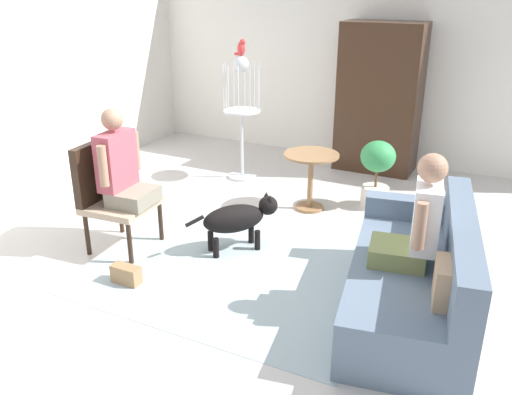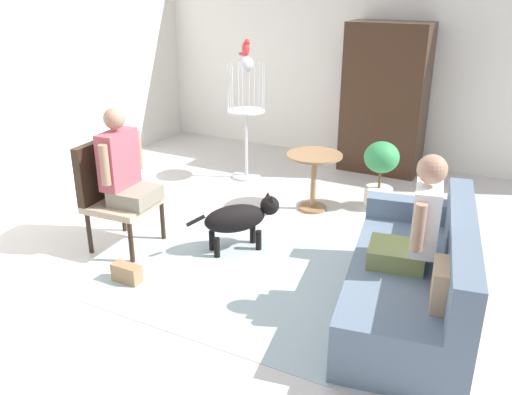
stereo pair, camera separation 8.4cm
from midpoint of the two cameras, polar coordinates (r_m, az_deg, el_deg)
The scene contains 15 objects.
ground_plane at distance 5.03m, azimuth -0.27°, elevation -6.09°, with size 7.95×7.95×0.00m, color beige.
back_wall at distance 7.65m, azimuth 11.99°, elevation 13.83°, with size 6.74×0.12×2.68m, color silver.
left_wall at distance 6.79m, azimuth -23.56°, elevation 11.52°, with size 0.12×7.22×2.68m, color silver.
area_rug at distance 4.80m, azimuth -1.42°, elevation -7.52°, with size 2.51×2.07×0.01m, color #9EB2B7.
couch at distance 4.25m, azimuth 17.00°, elevation -8.36°, with size 1.14×1.98×0.82m.
armchair at distance 5.18m, azimuth -14.51°, elevation 1.09°, with size 0.61×0.65×1.01m.
person_on_couch at distance 4.02m, azimuth 17.16°, elevation -2.63°, with size 0.52×0.52×0.85m.
person_on_armchair at distance 5.02m, azimuth -13.35°, elevation 3.27°, with size 0.45×0.56×0.87m.
round_end_table at distance 5.89m, azimuth 6.53°, elevation 2.82°, with size 0.60×0.60×0.64m.
dog at distance 5.00m, azimuth -1.27°, elevation -2.16°, with size 0.64×0.71×0.52m.
bird_cage_stand at distance 6.73m, azimuth -0.69°, elevation 9.13°, with size 0.46×0.46×1.52m.
parrot at distance 6.60m, azimuth -0.69°, elevation 15.49°, with size 0.17×0.10×0.20m.
potted_plant at distance 6.06m, azimuth 13.37°, elevation 2.83°, with size 0.38×0.38×0.76m.
armoire_cabinet at distance 7.23m, azimuth 13.75°, elevation 10.05°, with size 1.01×0.56×1.89m, color #382316.
handbag at distance 4.70m, azimuth -12.96°, elevation -7.78°, with size 0.25×0.11×0.16m, color #99724C.
Camera 2 is at (2.12, -3.90, 2.37)m, focal length 37.97 mm.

